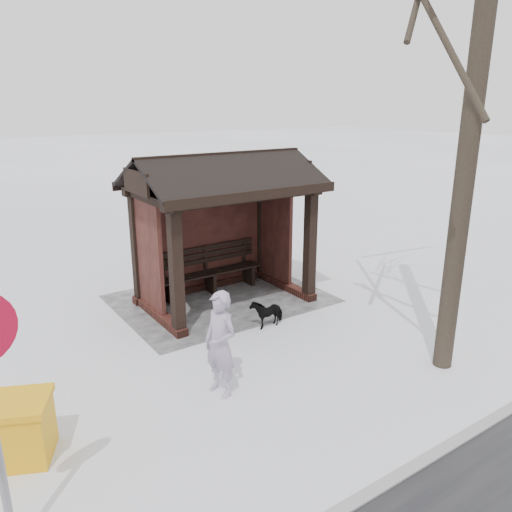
{
  "coord_description": "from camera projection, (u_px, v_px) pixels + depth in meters",
  "views": [
    {
      "loc": [
        4.94,
        8.39,
        3.98
      ],
      "look_at": [
        -0.23,
        0.8,
        1.17
      ],
      "focal_mm": 35.0,
      "sensor_mm": 36.0,
      "label": 1
    }
  ],
  "objects": [
    {
      "name": "bus_shelter",
      "position": [
        219.0,
        199.0,
        9.95
      ],
      "size": [
        3.6,
        2.4,
        3.09
      ],
      "color": "#351A13",
      "rests_on": "ground"
    },
    {
      "name": "ground",
      "position": [
        225.0,
        302.0,
        10.45
      ],
      "size": [
        120.0,
        120.0,
        0.0
      ],
      "primitive_type": "plane",
      "color": "white",
      "rests_on": "ground"
    },
    {
      "name": "kerb",
      "position": [
        456.0,
        442.0,
        6.11
      ],
      "size": [
        120.0,
        0.15,
        0.06
      ],
      "primitive_type": "cube",
      "color": "gray",
      "rests_on": "ground"
    },
    {
      "name": "trampled_patch",
      "position": [
        221.0,
        298.0,
        10.61
      ],
      "size": [
        4.2,
        3.2,
        0.02
      ],
      "primitive_type": "cube",
      "color": "#98989D",
      "rests_on": "ground"
    },
    {
      "name": "grit_bin",
      "position": [
        7.0,
        430.0,
        5.73
      ],
      "size": [
        1.18,
        1.03,
        0.76
      ],
      "rotation": [
        0.0,
        0.0,
        -0.43
      ],
      "color": "orange",
      "rests_on": "ground"
    },
    {
      "name": "pedestrian",
      "position": [
        220.0,
        344.0,
        6.95
      ],
      "size": [
        0.49,
        0.63,
        1.54
      ],
      "primitive_type": "imported",
      "rotation": [
        0.0,
        0.0,
        1.8
      ],
      "color": "#A194AE",
      "rests_on": "ground"
    },
    {
      "name": "dog",
      "position": [
        267.0,
        312.0,
        9.27
      ],
      "size": [
        0.64,
        0.32,
        0.53
      ],
      "primitive_type": "imported",
      "rotation": [
        0.0,
        0.0,
        1.62
      ],
      "color": "black",
      "rests_on": "ground"
    }
  ]
}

